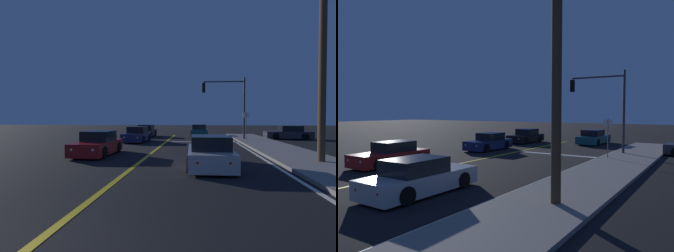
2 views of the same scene
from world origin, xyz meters
TOP-DOWN VIEW (x-y plane):
  - sidewalk_right at (7.87, 11.26)m, footprint 3.20×40.52m
  - lane_line_center at (0.00, 11.26)m, footprint 0.20×38.27m
  - lane_line_edge_right at (6.02, 11.26)m, footprint 0.16×38.27m
  - stop_bar at (3.14, 21.01)m, footprint 6.27×0.50m
  - car_parked_curb_black at (-3.00, 27.37)m, footprint 1.96×4.37m
  - car_lead_oncoming_red at (-2.90, 11.80)m, footprint 1.85×4.41m
  - car_distant_tail_silver at (3.21, 8.45)m, footprint 1.97×4.61m
  - car_far_approaching_navy at (-2.56, 20.66)m, footprint 1.92×4.31m
  - car_following_oncoming_teal at (2.96, 29.61)m, footprint 1.98×4.69m
  - car_side_waiting_charcoal at (11.70, 25.20)m, footprint 4.43×2.04m
  - traffic_signal_near_right at (5.67, 23.31)m, footprint 3.99×0.28m
  - utility_pole_right at (8.17, 9.60)m, footprint 1.44×0.32m
  - street_sign_corner at (6.77, 20.51)m, footprint 0.56×0.13m

SIDE VIEW (x-z plane):
  - lane_line_center at x=0.00m, z-range 0.00..0.01m
  - lane_line_edge_right at x=6.02m, z-range 0.00..0.01m
  - stop_bar at x=3.14m, z-range 0.00..0.01m
  - sidewalk_right at x=7.87m, z-range 0.00..0.15m
  - car_far_approaching_navy at x=-2.56m, z-range -0.09..1.25m
  - car_parked_curb_black at x=-3.00m, z-range -0.09..1.25m
  - car_lead_oncoming_red at x=-2.90m, z-range -0.09..1.25m
  - car_side_waiting_charcoal at x=11.70m, z-range -0.09..1.25m
  - car_distant_tail_silver at x=3.21m, z-range -0.09..1.25m
  - car_following_oncoming_teal at x=2.96m, z-range -0.09..1.25m
  - street_sign_corner at x=6.77m, z-range 0.44..3.01m
  - traffic_signal_near_right at x=5.67m, z-range 0.99..6.90m
  - utility_pole_right at x=8.17m, z-range 0.15..10.91m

